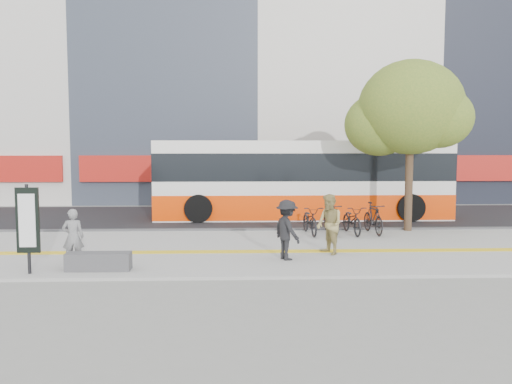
{
  "coord_description": "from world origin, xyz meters",
  "views": [
    {
      "loc": [
        0.9,
        -14.32,
        3.2
      ],
      "look_at": [
        1.48,
        2.0,
        1.77
      ],
      "focal_mm": 36.85,
      "sensor_mm": 36.0,
      "label": 1
    }
  ],
  "objects_px": {
    "bus": "(302,182)",
    "pedestrian_tan": "(329,224)",
    "bench": "(99,261)",
    "seated_woman": "(73,237)",
    "signboard": "(28,222)",
    "street_tree": "(409,110)",
    "pedestrian_dark": "(287,230)"
  },
  "relations": [
    {
      "from": "seated_woman",
      "to": "pedestrian_dark",
      "type": "distance_m",
      "value": 5.68
    },
    {
      "from": "signboard",
      "to": "pedestrian_tan",
      "type": "bearing_deg",
      "value": 14.95
    },
    {
      "from": "pedestrian_tan",
      "to": "pedestrian_dark",
      "type": "xyz_separation_m",
      "value": [
        -1.28,
        -0.68,
        -0.05
      ]
    },
    {
      "from": "signboard",
      "to": "pedestrian_dark",
      "type": "relative_size",
      "value": 1.33
    },
    {
      "from": "bus",
      "to": "pedestrian_dark",
      "type": "bearing_deg",
      "value": -99.57
    },
    {
      "from": "bench",
      "to": "bus",
      "type": "distance_m",
      "value": 11.65
    },
    {
      "from": "bench",
      "to": "signboard",
      "type": "height_order",
      "value": "signboard"
    },
    {
      "from": "street_tree",
      "to": "pedestrian_tan",
      "type": "distance_m",
      "value": 6.64
    },
    {
      "from": "bench",
      "to": "signboard",
      "type": "distance_m",
      "value": 1.94
    },
    {
      "from": "bench",
      "to": "street_tree",
      "type": "height_order",
      "value": "street_tree"
    },
    {
      "from": "bench",
      "to": "pedestrian_tan",
      "type": "bearing_deg",
      "value": 16.0
    },
    {
      "from": "seated_woman",
      "to": "pedestrian_dark",
      "type": "xyz_separation_m",
      "value": [
        5.66,
        0.5,
        0.08
      ]
    },
    {
      "from": "bus",
      "to": "seated_woman",
      "type": "xyz_separation_m",
      "value": [
        -7.11,
        -9.12,
        -0.82
      ]
    },
    {
      "from": "bench",
      "to": "pedestrian_tan",
      "type": "xyz_separation_m",
      "value": [
        6.14,
        1.76,
        0.65
      ]
    },
    {
      "from": "street_tree",
      "to": "pedestrian_dark",
      "type": "bearing_deg",
      "value": -134.94
    },
    {
      "from": "signboard",
      "to": "seated_woman",
      "type": "height_order",
      "value": "signboard"
    },
    {
      "from": "bus",
      "to": "pedestrian_tan",
      "type": "height_order",
      "value": "bus"
    },
    {
      "from": "bus",
      "to": "signboard",
      "type": "bearing_deg",
      "value": -128.32
    },
    {
      "from": "bench",
      "to": "seated_woman",
      "type": "bearing_deg",
      "value": 143.87
    },
    {
      "from": "bus",
      "to": "pedestrian_tan",
      "type": "xyz_separation_m",
      "value": [
        -0.17,
        -7.94,
        -0.69
      ]
    },
    {
      "from": "bench",
      "to": "seated_woman",
      "type": "distance_m",
      "value": 1.12
    },
    {
      "from": "bus",
      "to": "pedestrian_tan",
      "type": "bearing_deg",
      "value": -91.21
    },
    {
      "from": "pedestrian_tan",
      "to": "seated_woman",
      "type": "bearing_deg",
      "value": -102.75
    },
    {
      "from": "bench",
      "to": "bus",
      "type": "height_order",
      "value": "bus"
    },
    {
      "from": "street_tree",
      "to": "signboard",
      "type": "bearing_deg",
      "value": -150.93
    },
    {
      "from": "bench",
      "to": "seated_woman",
      "type": "height_order",
      "value": "seated_woman"
    },
    {
      "from": "bus",
      "to": "pedestrian_tan",
      "type": "relative_size",
      "value": 7.25
    },
    {
      "from": "bus",
      "to": "pedestrian_dark",
      "type": "relative_size",
      "value": 7.65
    },
    {
      "from": "seated_woman",
      "to": "pedestrian_tan",
      "type": "height_order",
      "value": "pedestrian_tan"
    },
    {
      "from": "pedestrian_tan",
      "to": "bus",
      "type": "bearing_deg",
      "value": 156.42
    },
    {
      "from": "bench",
      "to": "signboard",
      "type": "xyz_separation_m",
      "value": [
        -1.6,
        -0.31,
        1.06
      ]
    },
    {
      "from": "street_tree",
      "to": "pedestrian_dark",
      "type": "relative_size",
      "value": 3.82
    }
  ]
}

